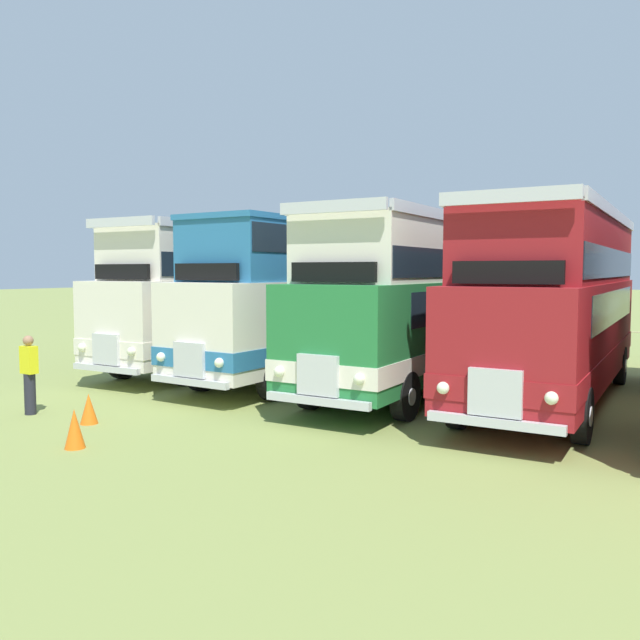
{
  "coord_description": "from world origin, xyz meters",
  "views": [
    {
      "loc": [
        1.69,
        -16.05,
        3.13
      ],
      "look_at": [
        -8.28,
        -0.21,
        1.7
      ],
      "focal_mm": 36.32,
      "sensor_mm": 36.0,
      "label": 1
    }
  ],
  "objects_px": {
    "bus_fourth_in_row": "(556,303)",
    "marshal_person": "(29,374)",
    "bus_first_in_row": "(226,294)",
    "bus_third_in_row": "(424,299)",
    "cone_mid_row": "(89,409)",
    "cone_near_end": "(75,429)",
    "bus_second_in_row": "(311,293)"
  },
  "relations": [
    {
      "from": "cone_near_end",
      "to": "bus_third_in_row",
      "type": "bearing_deg",
      "value": 72.83
    },
    {
      "from": "cone_mid_row",
      "to": "marshal_person",
      "type": "relative_size",
      "value": 0.36
    },
    {
      "from": "bus_second_in_row",
      "to": "cone_mid_row",
      "type": "bearing_deg",
      "value": -94.98
    },
    {
      "from": "bus_second_in_row",
      "to": "bus_third_in_row",
      "type": "bearing_deg",
      "value": 4.59
    },
    {
      "from": "bus_first_in_row",
      "to": "bus_third_in_row",
      "type": "distance_m",
      "value": 6.89
    },
    {
      "from": "cone_near_end",
      "to": "marshal_person",
      "type": "height_order",
      "value": "marshal_person"
    },
    {
      "from": "cone_near_end",
      "to": "marshal_person",
      "type": "relative_size",
      "value": 0.41
    },
    {
      "from": "bus_fourth_in_row",
      "to": "marshal_person",
      "type": "relative_size",
      "value": 6.24
    },
    {
      "from": "bus_third_in_row",
      "to": "marshal_person",
      "type": "height_order",
      "value": "bus_third_in_row"
    },
    {
      "from": "bus_third_in_row",
      "to": "marshal_person",
      "type": "distance_m",
      "value": 9.84
    },
    {
      "from": "bus_second_in_row",
      "to": "cone_mid_row",
      "type": "relative_size",
      "value": 16.11
    },
    {
      "from": "bus_first_in_row",
      "to": "cone_near_end",
      "type": "bearing_deg",
      "value": -65.26
    },
    {
      "from": "bus_fourth_in_row",
      "to": "marshal_person",
      "type": "xyz_separation_m",
      "value": [
        -9.33,
        -7.58,
        -1.47
      ]
    },
    {
      "from": "bus_fourth_in_row",
      "to": "cone_mid_row",
      "type": "height_order",
      "value": "bus_fourth_in_row"
    },
    {
      "from": "cone_near_end",
      "to": "marshal_person",
      "type": "bearing_deg",
      "value": 158.61
    },
    {
      "from": "bus_third_in_row",
      "to": "bus_fourth_in_row",
      "type": "distance_m",
      "value": 3.45
    },
    {
      "from": "bus_first_in_row",
      "to": "marshal_person",
      "type": "distance_m",
      "value": 7.92
    },
    {
      "from": "bus_third_in_row",
      "to": "cone_mid_row",
      "type": "distance_m",
      "value": 8.9
    },
    {
      "from": "cone_mid_row",
      "to": "bus_third_in_row",
      "type": "bearing_deg",
      "value": 61.86
    },
    {
      "from": "bus_first_in_row",
      "to": "bus_fourth_in_row",
      "type": "bearing_deg",
      "value": -0.77
    },
    {
      "from": "cone_mid_row",
      "to": "bus_second_in_row",
      "type": "bearing_deg",
      "value": 85.02
    },
    {
      "from": "bus_first_in_row",
      "to": "bus_third_in_row",
      "type": "relative_size",
      "value": 0.9
    },
    {
      "from": "bus_second_in_row",
      "to": "bus_third_in_row",
      "type": "distance_m",
      "value": 3.45
    },
    {
      "from": "bus_second_in_row",
      "to": "cone_mid_row",
      "type": "xyz_separation_m",
      "value": [
        -0.64,
        -7.36,
        -2.16
      ]
    },
    {
      "from": "bus_fourth_in_row",
      "to": "bus_second_in_row",
      "type": "bearing_deg",
      "value": -179.03
    },
    {
      "from": "bus_second_in_row",
      "to": "cone_near_end",
      "type": "xyz_separation_m",
      "value": [
        0.67,
        -8.69,
        -2.12
      ]
    },
    {
      "from": "bus_first_in_row",
      "to": "bus_third_in_row",
      "type": "bearing_deg",
      "value": 0.17
    },
    {
      "from": "cone_near_end",
      "to": "cone_mid_row",
      "type": "bearing_deg",
      "value": 134.6
    },
    {
      "from": "bus_fourth_in_row",
      "to": "cone_near_end",
      "type": "relative_size",
      "value": 15.39
    },
    {
      "from": "cone_mid_row",
      "to": "marshal_person",
      "type": "distance_m",
      "value": 1.9
    },
    {
      "from": "cone_mid_row",
      "to": "bus_fourth_in_row",
      "type": "bearing_deg",
      "value": 44.8
    },
    {
      "from": "bus_second_in_row",
      "to": "bus_third_in_row",
      "type": "height_order",
      "value": "bus_third_in_row"
    }
  ]
}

